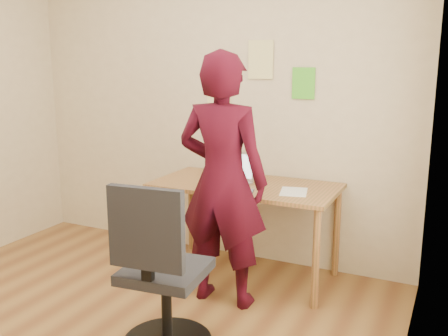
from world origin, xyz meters
The scene contains 10 objects.
room centered at (0.00, 0.00, 1.35)m, with size 3.58×3.58×2.78m.
desk centered at (0.48, 1.38, 0.65)m, with size 1.40×0.70×0.74m.
laptop centered at (0.37, 1.37, 0.79)m, with size 0.36×0.33×0.23m.
paper_sheet centered at (0.89, 1.31, 0.74)m, with size 0.19×0.27×0.00m, color white.
phone centered at (0.61, 1.17, 0.74)m, with size 0.08×0.12×0.01m.
wall_note_left centered at (0.08, 1.74, 1.45)m, with size 0.21×0.00×0.30m, color #E9DD8B.
wall_note_mid centered at (0.45, 1.74, 1.67)m, with size 0.21×0.00×0.30m, color #E9DD8B.
wall_note_right centered at (0.81, 1.74, 1.49)m, with size 0.18×0.00×0.24m, color #52C42C.
office_chair centered at (0.47, 0.19, 0.44)m, with size 0.53×0.53×1.02m.
person centered at (0.51, 0.92, 0.87)m, with size 0.63×0.41×1.73m, color #370713.
Camera 1 is at (1.94, -2.02, 1.67)m, focal length 40.00 mm.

